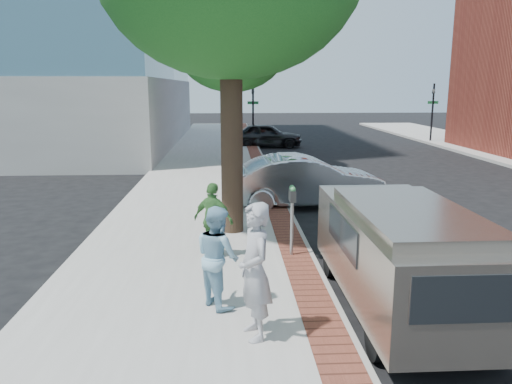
{
  "coord_description": "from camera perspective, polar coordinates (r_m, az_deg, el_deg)",
  "views": [
    {
      "loc": [
        -0.68,
        -9.86,
        3.6
      ],
      "look_at": [
        -0.05,
        1.47,
        1.2
      ],
      "focal_mm": 35.0,
      "sensor_mm": 36.0,
      "label": 1
    }
  ],
  "objects": [
    {
      "name": "sidewalk",
      "position": [
        18.22,
        -5.7,
        0.74
      ],
      "size": [
        5.0,
        60.0,
        0.15
      ],
      "primitive_type": "cube",
      "color": "#9E9991",
      "rests_on": "ground"
    },
    {
      "name": "signal_near",
      "position": [
        31.93,
        -0.34,
        9.54
      ],
      "size": [
        0.7,
        0.15,
        3.8
      ],
      "color": "black",
      "rests_on": "ground"
    },
    {
      "name": "curb",
      "position": [
        18.29,
        2.31,
        0.83
      ],
      "size": [
        0.1,
        60.0,
        0.15
      ],
      "primitive_type": "cube",
      "color": "gray",
      "rests_on": "ground"
    },
    {
      "name": "person_officer",
      "position": [
        8.0,
        -4.42,
        -7.33
      ],
      "size": [
        0.95,
        1.0,
        1.63
      ],
      "primitive_type": "imported",
      "rotation": [
        0.0,
        0.0,
        2.13
      ],
      "color": "#87B8D1",
      "rests_on": "sidewalk"
    },
    {
      "name": "ground",
      "position": [
        10.52,
        0.73,
        -8.07
      ],
      "size": [
        120.0,
        120.0,
        0.0
      ],
      "primitive_type": "plane",
      "color": "black",
      "rests_on": "ground"
    },
    {
      "name": "parking_meter",
      "position": [
        10.25,
        4.16,
        -1.6
      ],
      "size": [
        0.12,
        0.32,
        1.47
      ],
      "color": "gray",
      "rests_on": "sidewalk"
    },
    {
      "name": "sedan_silver",
      "position": [
        15.22,
        5.59,
        1.24
      ],
      "size": [
        4.91,
        2.09,
        1.57
      ],
      "primitive_type": "imported",
      "rotation": [
        0.0,
        0.0,
        1.66
      ],
      "color": "silver",
      "rests_on": "ground"
    },
    {
      "name": "tree_far",
      "position": [
        21.92,
        -2.81,
        16.39
      ],
      "size": [
        4.8,
        4.8,
        7.14
      ],
      "color": "black",
      "rests_on": "sidewalk"
    },
    {
      "name": "signal_far",
      "position": [
        34.5,
        19.54,
        9.04
      ],
      "size": [
        0.7,
        0.15,
        3.8
      ],
      "color": "black",
      "rests_on": "ground"
    },
    {
      "name": "brick_strip",
      "position": [
        18.24,
        1.22,
        1.07
      ],
      "size": [
        0.6,
        60.0,
        0.01
      ],
      "primitive_type": "cube",
      "color": "brown",
      "rests_on": "sidewalk"
    },
    {
      "name": "van",
      "position": [
        8.58,
        15.91,
        -6.31
      ],
      "size": [
        1.9,
        4.87,
        1.79
      ],
      "rotation": [
        0.0,
        0.0,
        0.0
      ],
      "color": "gray",
      "rests_on": "ground"
    },
    {
      "name": "person_gray",
      "position": [
        6.93,
        -0.15,
        -9.06
      ],
      "size": [
        0.63,
        0.8,
        1.93
      ],
      "primitive_type": "imported",
      "rotation": [
        0.0,
        0.0,
        -1.32
      ],
      "color": "#9A999E",
      "rests_on": "sidewalk"
    },
    {
      "name": "bg_car",
      "position": [
        30.29,
        1.2,
        6.51
      ],
      "size": [
        4.38,
        2.05,
        1.45
      ],
      "primitive_type": "imported",
      "rotation": [
        0.0,
        0.0,
        1.49
      ],
      "color": "black",
      "rests_on": "ground"
    },
    {
      "name": "office_base",
      "position": [
        34.2,
        -24.56,
        8.21
      ],
      "size": [
        18.2,
        22.2,
        4.0
      ],
      "primitive_type": "cube",
      "color": "gray",
      "rests_on": "ground"
    },
    {
      "name": "person_green",
      "position": [
        10.25,
        -4.89,
        -3.22
      ],
      "size": [
        0.98,
        0.79,
        1.55
      ],
      "primitive_type": "imported",
      "rotation": [
        0.0,
        0.0,
        2.61
      ],
      "color": "#417C38",
      "rests_on": "sidewalk"
    }
  ]
}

